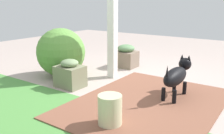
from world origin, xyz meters
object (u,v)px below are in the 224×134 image
object	(u,v)px
dog	(177,75)
terracotta_pot_spiky	(77,52)
stone_planter_far	(70,74)
porch_pillar	(113,5)
stone_planter_nearest	(126,56)
round_shrub	(61,52)
ceramic_urn	(110,110)

from	to	relation	value
dog	terracotta_pot_spiky	bearing A→B (deg)	-14.80
terracotta_pot_spiky	dog	bearing A→B (deg)	165.20
stone_planter_far	porch_pillar	bearing A→B (deg)	-106.89
terracotta_pot_spiky	stone_planter_nearest	bearing A→B (deg)	-159.60
round_shrub	dog	size ratio (longest dim) A/B	1.07
stone_planter_nearest	dog	bearing A→B (deg)	144.86
ceramic_urn	dog	bearing A→B (deg)	-103.18
dog	round_shrub	bearing A→B (deg)	4.60
stone_planter_nearest	round_shrub	distance (m)	1.42
terracotta_pot_spiky	dog	world-z (taller)	dog
porch_pillar	stone_planter_nearest	world-z (taller)	porch_pillar
dog	ceramic_urn	bearing A→B (deg)	76.82
stone_planter_nearest	ceramic_urn	world-z (taller)	stone_planter_nearest
dog	ceramic_urn	world-z (taller)	dog
stone_planter_far	stone_planter_nearest	bearing A→B (deg)	-92.43
stone_planter_nearest	round_shrub	world-z (taller)	round_shrub
porch_pillar	stone_planter_far	size ratio (longest dim) A/B	5.59
round_shrub	porch_pillar	bearing A→B (deg)	-150.67
stone_planter_far	round_shrub	bearing A→B (deg)	-32.81
stone_planter_far	ceramic_urn	distance (m)	1.47
porch_pillar	dog	world-z (taller)	porch_pillar
terracotta_pot_spiky	ceramic_urn	world-z (taller)	terracotta_pot_spiky
round_shrub	terracotta_pot_spiky	bearing A→B (deg)	-64.90
stone_planter_nearest	terracotta_pot_spiky	xyz separation A→B (m)	(1.05, 0.39, 0.03)
porch_pillar	terracotta_pot_spiky	size ratio (longest dim) A/B	4.67
round_shrub	dog	xyz separation A→B (m)	(-2.17, -0.17, -0.11)
round_shrub	stone_planter_far	bearing A→B (deg)	147.19
stone_planter_far	round_shrub	xyz separation A→B (m)	(0.58, -0.37, 0.24)
porch_pillar	stone_planter_nearest	xyz separation A→B (m)	(0.19, -0.77, -1.07)
terracotta_pot_spiky	round_shrub	bearing A→B (deg)	115.10
stone_planter_nearest	ceramic_urn	size ratio (longest dim) A/B	1.35
stone_planter_nearest	stone_planter_far	world-z (taller)	stone_planter_nearest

